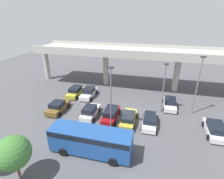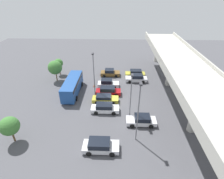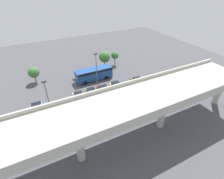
{
  "view_description": "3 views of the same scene",
  "coord_description": "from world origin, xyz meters",
  "px_view_note": "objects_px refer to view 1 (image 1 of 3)",
  "views": [
    {
      "loc": [
        2.95,
        -22.08,
        14.23
      ],
      "look_at": [
        -3.59,
        3.42,
        2.57
      ],
      "focal_mm": 28.0,
      "sensor_mm": 36.0,
      "label": 1
    },
    {
      "loc": [
        26.67,
        0.69,
        18.28
      ],
      "look_at": [
        -1.07,
        -0.31,
        2.02
      ],
      "focal_mm": 28.0,
      "sensor_mm": 36.0,
      "label": 2
    },
    {
      "loc": [
        10.18,
        27.1,
        21.69
      ],
      "look_at": [
        -3.06,
        1.29,
        2.56
      ],
      "focal_mm": 28.0,
      "sensor_mm": 36.0,
      "label": 3
    }
  ],
  "objects_px": {
    "shuttle_bus": "(91,139)",
    "parked_car_0": "(58,107)",
    "parked_car_4": "(128,118)",
    "lamp_post_by_overpass": "(111,95)",
    "parked_car_3": "(111,114)",
    "traffic_cone": "(84,126)",
    "lamp_post_mid_lot": "(198,82)",
    "tree_front_centre": "(13,153)",
    "parked_car_2": "(90,112)",
    "parked_car_1": "(89,93)",
    "parked_car_7": "(215,129)",
    "parked_car_6": "(170,103)",
    "parked_car_8": "(75,91)",
    "lamp_post_near_aisle": "(164,85)",
    "parked_car_5": "(150,120)"
  },
  "relations": [
    {
      "from": "parked_car_1",
      "to": "parked_car_6",
      "type": "xyz_separation_m",
      "value": [
        14.2,
        -0.43,
        -0.06
      ]
    },
    {
      "from": "parked_car_3",
      "to": "lamp_post_mid_lot",
      "type": "height_order",
      "value": "lamp_post_mid_lot"
    },
    {
      "from": "parked_car_7",
      "to": "parked_car_5",
      "type": "bearing_deg",
      "value": 90.02
    },
    {
      "from": "parked_car_5",
      "to": "parked_car_0",
      "type": "bearing_deg",
      "value": 89.03
    },
    {
      "from": "parked_car_1",
      "to": "parked_car_7",
      "type": "bearing_deg",
      "value": 72.13
    },
    {
      "from": "parked_car_1",
      "to": "parked_car_5",
      "type": "bearing_deg",
      "value": 61.02
    },
    {
      "from": "shuttle_bus",
      "to": "parked_car_3",
      "type": "bearing_deg",
      "value": -93.29
    },
    {
      "from": "parked_car_2",
      "to": "traffic_cone",
      "type": "height_order",
      "value": "parked_car_2"
    },
    {
      "from": "lamp_post_mid_lot",
      "to": "parked_car_0",
      "type": "bearing_deg",
      "value": -167.51
    },
    {
      "from": "parked_car_6",
      "to": "parked_car_8",
      "type": "bearing_deg",
      "value": -91.35
    },
    {
      "from": "parked_car_3",
      "to": "parked_car_4",
      "type": "relative_size",
      "value": 1.01
    },
    {
      "from": "parked_car_0",
      "to": "parked_car_8",
      "type": "xyz_separation_m",
      "value": [
        0.14,
        5.99,
        0.02
      ]
    },
    {
      "from": "parked_car_8",
      "to": "shuttle_bus",
      "type": "xyz_separation_m",
      "value": [
        8.02,
        -13.02,
        0.98
      ]
    },
    {
      "from": "parked_car_5",
      "to": "parked_car_6",
      "type": "xyz_separation_m",
      "value": [
        2.89,
        5.83,
        -0.01
      ]
    },
    {
      "from": "parked_car_6",
      "to": "parked_car_2",
      "type": "bearing_deg",
      "value": -63.26
    },
    {
      "from": "parked_car_7",
      "to": "lamp_post_by_overpass",
      "type": "bearing_deg",
      "value": 99.84
    },
    {
      "from": "parked_car_6",
      "to": "parked_car_0",
      "type": "bearing_deg",
      "value": -71.78
    },
    {
      "from": "lamp_post_by_overpass",
      "to": "lamp_post_mid_lot",
      "type": "bearing_deg",
      "value": 32.34
    },
    {
      "from": "lamp_post_mid_lot",
      "to": "tree_front_centre",
      "type": "relative_size",
      "value": 1.89
    },
    {
      "from": "parked_car_0",
      "to": "parked_car_7",
      "type": "xyz_separation_m",
      "value": [
        22.22,
        -0.23,
        0.01
      ]
    },
    {
      "from": "lamp_post_near_aisle",
      "to": "lamp_post_mid_lot",
      "type": "xyz_separation_m",
      "value": [
        4.64,
        0.63,
        0.59
      ]
    },
    {
      "from": "parked_car_4",
      "to": "parked_car_8",
      "type": "relative_size",
      "value": 1.04
    },
    {
      "from": "parked_car_1",
      "to": "parked_car_4",
      "type": "height_order",
      "value": "parked_car_1"
    },
    {
      "from": "parked_car_2",
      "to": "parked_car_6",
      "type": "distance_m",
      "value": 12.92
    },
    {
      "from": "parked_car_4",
      "to": "lamp_post_by_overpass",
      "type": "xyz_separation_m",
      "value": [
        -1.99,
        -2.05,
        4.31
      ]
    },
    {
      "from": "parked_car_2",
      "to": "parked_car_3",
      "type": "distance_m",
      "value": 3.12
    },
    {
      "from": "parked_car_2",
      "to": "shuttle_bus",
      "type": "distance_m",
      "value": 7.39
    },
    {
      "from": "parked_car_8",
      "to": "parked_car_2",
      "type": "bearing_deg",
      "value": 40.59
    },
    {
      "from": "shuttle_bus",
      "to": "lamp_post_near_aisle",
      "type": "xyz_separation_m",
      "value": [
        7.43,
        10.88,
        2.82
      ]
    },
    {
      "from": "lamp_post_by_overpass",
      "to": "parked_car_1",
      "type": "bearing_deg",
      "value": 127.05
    },
    {
      "from": "parked_car_2",
      "to": "tree_front_centre",
      "type": "distance_m",
      "value": 12.18
    },
    {
      "from": "parked_car_4",
      "to": "tree_front_centre",
      "type": "height_order",
      "value": "tree_front_centre"
    },
    {
      "from": "shuttle_bus",
      "to": "parked_car_0",
      "type": "bearing_deg",
      "value": -40.74
    },
    {
      "from": "parked_car_0",
      "to": "parked_car_8",
      "type": "height_order",
      "value": "parked_car_0"
    },
    {
      "from": "parked_car_2",
      "to": "lamp_post_mid_lot",
      "type": "height_order",
      "value": "lamp_post_mid_lot"
    },
    {
      "from": "parked_car_8",
      "to": "parked_car_4",
      "type": "bearing_deg",
      "value": 59.86
    },
    {
      "from": "parked_car_6",
      "to": "lamp_post_near_aisle",
      "type": "relative_size",
      "value": 0.59
    },
    {
      "from": "parked_car_4",
      "to": "shuttle_bus",
      "type": "bearing_deg",
      "value": 155.2
    },
    {
      "from": "lamp_post_mid_lot",
      "to": "traffic_cone",
      "type": "bearing_deg",
      "value": -152.57
    },
    {
      "from": "parked_car_7",
      "to": "lamp_post_near_aisle",
      "type": "xyz_separation_m",
      "value": [
        -6.63,
        4.08,
        3.81
      ]
    },
    {
      "from": "parked_car_2",
      "to": "parked_car_7",
      "type": "distance_m",
      "value": 16.76
    },
    {
      "from": "parked_car_0",
      "to": "parked_car_2",
      "type": "height_order",
      "value": "parked_car_2"
    },
    {
      "from": "parked_car_1",
      "to": "lamp_post_near_aisle",
      "type": "height_order",
      "value": "lamp_post_near_aisle"
    },
    {
      "from": "parked_car_5",
      "to": "parked_car_7",
      "type": "xyz_separation_m",
      "value": [
        8.12,
        0.0,
        0.02
      ]
    },
    {
      "from": "shuttle_bus",
      "to": "lamp_post_mid_lot",
      "type": "bearing_deg",
      "value": -136.35
    },
    {
      "from": "parked_car_3",
      "to": "traffic_cone",
      "type": "relative_size",
      "value": 6.91
    },
    {
      "from": "parked_car_1",
      "to": "lamp_post_by_overpass",
      "type": "xyz_separation_m",
      "value": [
        6.43,
        -8.51,
        4.24
      ]
    },
    {
      "from": "tree_front_centre",
      "to": "traffic_cone",
      "type": "relative_size",
      "value": 6.71
    },
    {
      "from": "parked_car_0",
      "to": "parked_car_1",
      "type": "xyz_separation_m",
      "value": [
        2.79,
        6.03,
        0.04
      ]
    },
    {
      "from": "parked_car_3",
      "to": "lamp_post_by_overpass",
      "type": "bearing_deg",
      "value": -165.31
    }
  ]
}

